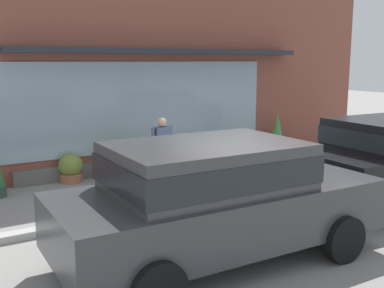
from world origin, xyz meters
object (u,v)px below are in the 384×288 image
potted_plant_near_hydrant (231,148)px  potted_plant_window_right (277,135)px  parked_car_dark_gray (214,194)px  potted_plant_by_entrance (71,168)px  pedestrian_with_handbag (161,147)px  fire_hydrant (196,164)px  potted_plant_trailing_edge (155,162)px  potted_plant_corner_tall (122,159)px

potted_plant_near_hydrant → potted_plant_window_right: size_ratio=0.66×
parked_car_dark_gray → potted_plant_window_right: 7.71m
parked_car_dark_gray → potted_plant_by_entrance: 5.30m
pedestrian_with_handbag → potted_plant_window_right: bearing=-165.6°
pedestrian_with_handbag → parked_car_dark_gray: size_ratio=0.33×
fire_hydrant → potted_plant_near_hydrant: bearing=33.1°
pedestrian_with_handbag → potted_plant_window_right: size_ratio=1.27×
potted_plant_trailing_edge → potted_plant_window_right: 4.13m
potted_plant_by_entrance → potted_plant_corner_tall: potted_plant_corner_tall is taller
parked_car_dark_gray → potted_plant_window_right: size_ratio=3.81×
potted_plant_corner_tall → potted_plant_window_right: bearing=2.9°
fire_hydrant → potted_plant_window_right: bearing=21.5°
potted_plant_by_entrance → potted_plant_window_right: bearing=-1.4°
potted_plant_trailing_edge → potted_plant_near_hydrant: bearing=-4.6°
potted_plant_by_entrance → fire_hydrant: bearing=-34.9°
pedestrian_with_handbag → potted_plant_window_right: (4.58, 1.31, -0.31)m
pedestrian_with_handbag → potted_plant_near_hydrant: pedestrian_with_handbag is taller
potted_plant_near_hydrant → potted_plant_trailing_edge: (-2.23, 0.18, -0.15)m
fire_hydrant → parked_car_dark_gray: parked_car_dark_gray is taller
potted_plant_near_hydrant → parked_car_dark_gray: bearing=-128.8°
potted_plant_by_entrance → parked_car_dark_gray: bearing=-85.8°
potted_plant_trailing_edge → potted_plant_window_right: size_ratio=0.42×
potted_plant_by_entrance → potted_plant_near_hydrant: bearing=-5.4°
fire_hydrant → potted_plant_by_entrance: 2.89m
potted_plant_trailing_edge → potted_plant_window_right: bearing=1.0°
pedestrian_with_handbag → potted_plant_trailing_edge: pedestrian_with_handbag is taller
potted_plant_window_right → potted_plant_corner_tall: (-5.05, -0.25, -0.11)m
potted_plant_by_entrance → potted_plant_trailing_edge: potted_plant_by_entrance is taller
potted_plant_by_entrance → potted_plant_trailing_edge: bearing=-6.3°
fire_hydrant → potted_plant_window_right: 4.09m
fire_hydrant → parked_car_dark_gray: 4.14m
fire_hydrant → pedestrian_with_handbag: size_ratio=0.58×
potted_plant_trailing_edge → fire_hydrant: bearing=-77.6°
parked_car_dark_gray → potted_plant_trailing_edge: parked_car_dark_gray is taller
pedestrian_with_handbag → potted_plant_by_entrance: (-1.58, 1.46, -0.57)m
fire_hydrant → potted_plant_window_right: potted_plant_window_right is taller
pedestrian_with_handbag → potted_plant_window_right: pedestrian_with_handbag is taller
potted_plant_by_entrance → pedestrian_with_handbag: bearing=-42.8°
fire_hydrant → potted_plant_trailing_edge: 1.47m
pedestrian_with_handbag → potted_plant_by_entrance: bearing=-44.3°
potted_plant_by_entrance → potted_plant_trailing_edge: (2.05, -0.23, -0.05)m
fire_hydrant → pedestrian_with_handbag: (-0.78, 0.19, 0.44)m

